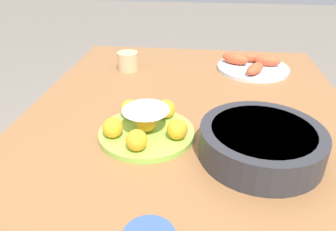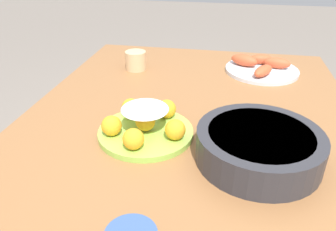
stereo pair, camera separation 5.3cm
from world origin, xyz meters
The scene contains 5 objects.
dining_table centered at (0.00, 0.00, 0.63)m, with size 1.37×1.01×0.72m.
cake_plate centered at (0.09, -0.11, 0.75)m, with size 0.26×0.26×0.09m.
serving_bowl centered at (0.15, 0.19, 0.76)m, with size 0.30×0.30×0.08m.
seafood_platter centered at (-0.44, 0.23, 0.74)m, with size 0.28×0.28×0.06m.
cup_near centered at (-0.38, -0.26, 0.75)m, with size 0.08×0.08×0.07m.
Camera 1 is at (0.83, 0.04, 1.20)m, focal length 35.00 mm.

